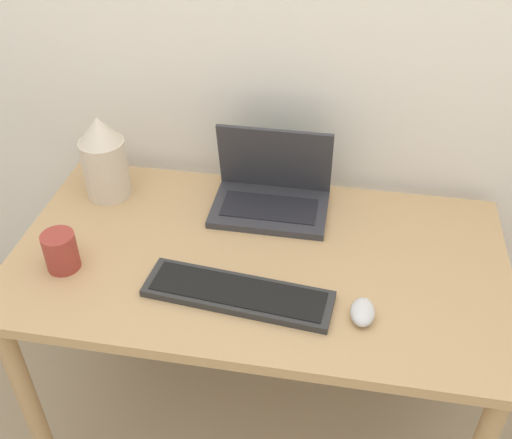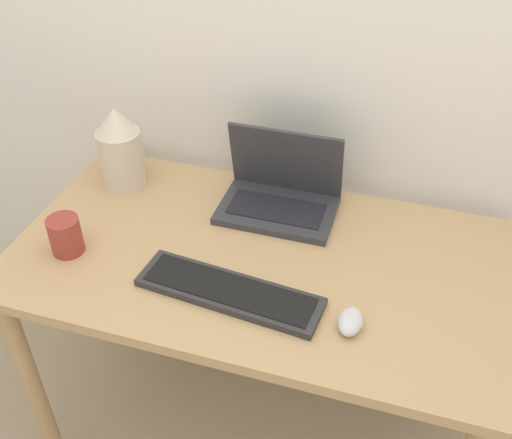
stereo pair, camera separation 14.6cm
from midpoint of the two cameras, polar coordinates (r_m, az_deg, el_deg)
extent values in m
cube|color=white|center=(1.61, 0.11, 19.55)|extent=(6.00, 0.05, 2.50)
cube|color=tan|center=(1.52, -2.54, -3.97)|extent=(1.24, 0.68, 0.03)
cylinder|color=tan|center=(1.81, -22.81, -16.56)|extent=(0.05, 0.05, 0.73)
cylinder|color=tan|center=(2.13, -15.72, -4.63)|extent=(0.05, 0.05, 0.73)
cylinder|color=tan|center=(1.99, 15.94, -8.46)|extent=(0.05, 0.05, 0.73)
cube|color=#333338|center=(1.64, -1.08, 0.95)|extent=(0.31, 0.21, 0.02)
cube|color=black|center=(1.63, -1.16, 1.06)|extent=(0.26, 0.12, 0.00)
cube|color=#333338|center=(1.64, -0.61, 5.68)|extent=(0.31, 0.05, 0.21)
cube|color=black|center=(1.65, -0.55, 5.94)|extent=(0.28, 0.04, 0.17)
cube|color=#2D2D2D|center=(1.40, -4.73, -7.21)|extent=(0.45, 0.16, 0.02)
cube|color=black|center=(1.39, -4.76, -6.92)|extent=(0.41, 0.14, 0.00)
ellipsoid|color=silver|center=(1.35, 7.07, -8.88)|extent=(0.05, 0.08, 0.04)
cylinder|color=beige|center=(1.74, -16.49, 4.62)|extent=(0.12, 0.12, 0.17)
cone|color=beige|center=(1.68, -17.22, 8.09)|extent=(0.12, 0.12, 0.07)
cylinder|color=#9E382D|center=(1.54, -20.71, -2.95)|extent=(0.08, 0.08, 0.10)
camera|label=1|loc=(0.07, -92.86, -2.23)|focal=42.00mm
camera|label=2|loc=(0.07, 87.14, 2.23)|focal=42.00mm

